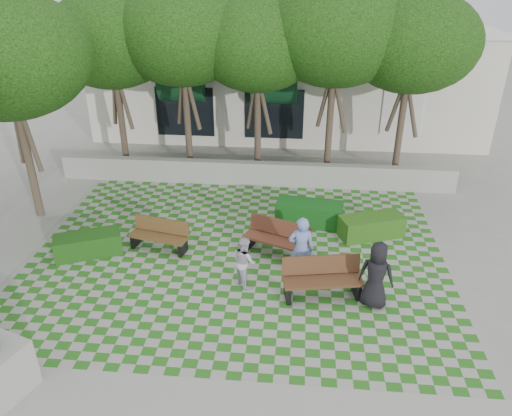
# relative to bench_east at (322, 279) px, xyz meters

# --- Properties ---
(ground) EXTENTS (90.00, 90.00, 0.00)m
(ground) POSITION_rel_bench_east_xyz_m (-2.40, 0.58, -0.51)
(ground) COLOR gray
(ground) RESTS_ON ground
(lawn) EXTENTS (12.00, 12.00, 0.00)m
(lawn) POSITION_rel_bench_east_xyz_m (-2.40, 1.58, -0.51)
(lawn) COLOR #2B721E
(lawn) RESTS_ON ground
(sidewalk_west) EXTENTS (2.00, 12.00, 0.01)m
(sidewalk_west) POSITION_rel_bench_east_xyz_m (-9.60, 1.58, -0.51)
(sidewalk_west) COLOR #9E9B93
(sidewalk_west) RESTS_ON ground
(retaining_wall) EXTENTS (15.00, 0.36, 0.90)m
(retaining_wall) POSITION_rel_bench_east_xyz_m (-2.40, 6.78, -0.06)
(retaining_wall) COLOR #9E9B93
(retaining_wall) RESTS_ON ground
(bench_east) EXTENTS (2.12, 1.03, 1.07)m
(bench_east) POSITION_rel_bench_east_xyz_m (0.00, 0.00, 0.00)
(bench_east) COLOR #4F2F1B
(bench_east) RESTS_ON ground
(bench_mid) EXTENTS (2.04, 1.32, 1.02)m
(bench_mid) POSITION_rel_bench_east_xyz_m (-1.26, 1.92, -0.02)
(bench_mid) COLOR #582D1E
(bench_mid) RESTS_ON ground
(bench_west) EXTENTS (1.85, 0.96, 0.93)m
(bench_west) POSITION_rel_bench_east_xyz_m (-4.78, 1.87, -0.07)
(bench_west) COLOR brown
(bench_west) RESTS_ON ground
(hedge_east) EXTENTS (2.13, 1.42, 0.69)m
(hedge_east) POSITION_rel_bench_east_xyz_m (1.62, 3.20, -0.17)
(hedge_east) COLOR #265316
(hedge_east) RESTS_ON ground
(hedge_midright) EXTENTS (2.24, 1.13, 0.75)m
(hedge_midright) POSITION_rel_bench_east_xyz_m (-0.31, 3.84, -0.14)
(hedge_midright) COLOR #134A18
(hedge_midright) RESTS_ON ground
(hedge_west) EXTENTS (2.03, 1.44, 0.66)m
(hedge_west) POSITION_rel_bench_east_xyz_m (-6.79, 1.36, -0.18)
(hedge_west) COLOR #184512
(hedge_west) RESTS_ON ground
(person_blue) EXTENTS (0.72, 0.49, 1.91)m
(person_blue) POSITION_rel_bench_east_xyz_m (-0.57, 0.67, 0.44)
(person_blue) COLOR #758CD5
(person_blue) RESTS_ON ground
(person_dark) EXTENTS (1.02, 0.83, 1.80)m
(person_dark) POSITION_rel_bench_east_xyz_m (1.30, -0.27, 0.39)
(person_dark) COLOR black
(person_dark) RESTS_ON ground
(person_white) EXTENTS (0.85, 0.88, 1.44)m
(person_white) POSITION_rel_bench_east_xyz_m (-2.05, 0.31, 0.20)
(person_white) COLOR silver
(person_white) RESTS_ON ground
(tree_row) EXTENTS (17.70, 13.40, 7.41)m
(tree_row) POSITION_rel_bench_east_xyz_m (-4.26, 6.53, 4.66)
(tree_row) COLOR #47382B
(tree_row) RESTS_ON ground
(building) EXTENTS (18.00, 8.92, 5.15)m
(building) POSITION_rel_bench_east_xyz_m (-1.47, 14.66, 2.00)
(building) COLOR silver
(building) RESTS_ON ground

